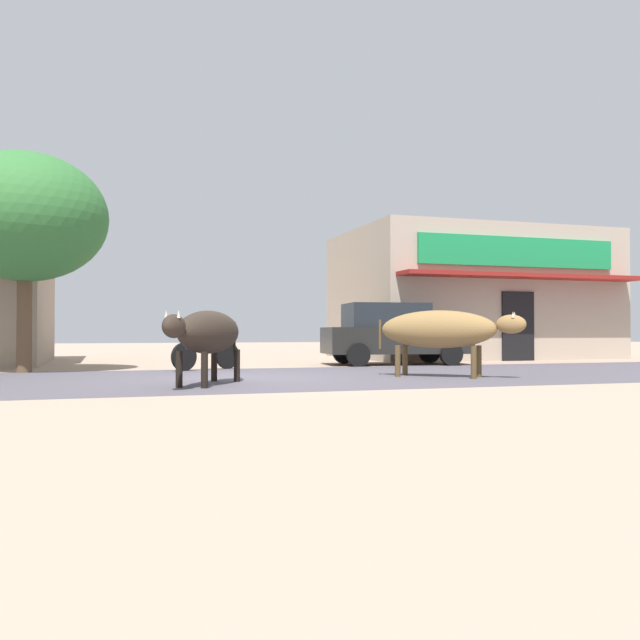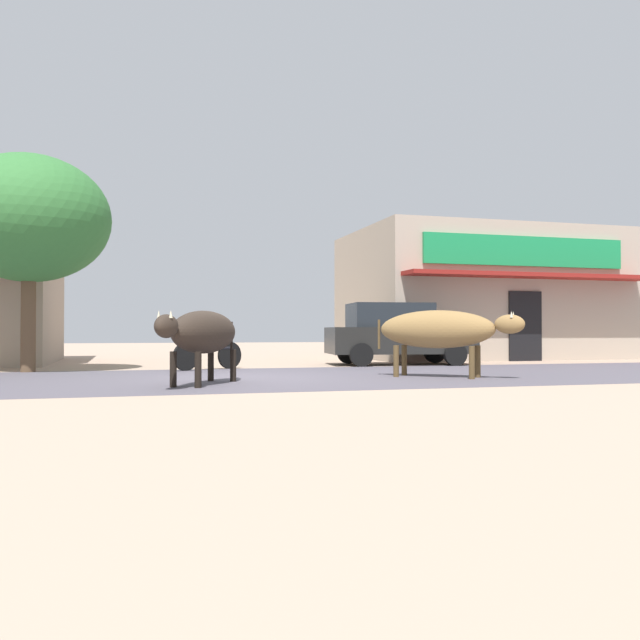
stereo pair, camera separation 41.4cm
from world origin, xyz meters
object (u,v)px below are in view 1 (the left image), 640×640
at_px(parked_hatchback_car, 393,333).
at_px(cow_far_dark, 441,330).
at_px(cow_near_brown, 208,333).
at_px(parked_motorcycle, 207,349).
at_px(roadside_tree, 25,218).

height_order(parked_hatchback_car, cow_far_dark, parked_hatchback_car).
bearing_deg(cow_near_brown, parked_hatchback_car, 43.27).
bearing_deg(cow_far_dark, parked_motorcycle, 136.12).
distance_m(parked_hatchback_car, cow_far_dark, 4.95).
bearing_deg(cow_near_brown, parked_motorcycle, 82.08).
bearing_deg(roadside_tree, parked_motorcycle, -3.03).
bearing_deg(cow_far_dark, roadside_tree, 152.91).
bearing_deg(cow_near_brown, roadside_tree, 125.75).
bearing_deg(parked_motorcycle, cow_near_brown, -97.92).
distance_m(roadside_tree, parked_motorcycle, 4.89).
distance_m(roadside_tree, cow_far_dark, 9.26).
bearing_deg(parked_hatchback_car, cow_far_dark, -102.78).
relative_size(cow_near_brown, cow_far_dark, 1.04).
bearing_deg(cow_far_dark, cow_near_brown, -173.18).
xyz_separation_m(parked_hatchback_car, cow_near_brown, (-5.72, -5.38, 0.03)).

